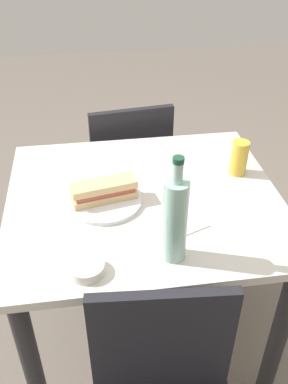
{
  "coord_description": "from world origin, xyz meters",
  "views": [
    {
      "loc": [
        -0.17,
        -1.18,
        1.63
      ],
      "look_at": [
        0.0,
        0.0,
        0.77
      ],
      "focal_mm": 39.91,
      "sensor_mm": 36.0,
      "label": 1
    }
  ],
  "objects_px": {
    "beer_glass": "(239,158)",
    "water_bottle": "(175,219)",
    "olive_bowl": "(86,268)",
    "chair_far": "(128,168)",
    "plate_near": "(105,201)",
    "knife_near": "(97,190)",
    "dining_table": "(144,225)",
    "baguette_sandwich_near": "(104,191)"
  },
  "relations": [
    {
      "from": "water_bottle",
      "to": "beer_glass",
      "type": "xyz_separation_m",
      "value": [
        0.33,
        0.4,
        -0.07
      ]
    },
    {
      "from": "plate_near",
      "to": "knife_near",
      "type": "xyz_separation_m",
      "value": [
        -0.02,
        0.05,
        0.01
      ]
    },
    {
      "from": "knife_near",
      "to": "beer_glass",
      "type": "height_order",
      "value": "beer_glass"
    },
    {
      "from": "beer_glass",
      "to": "water_bottle",
      "type": "bearing_deg",
      "value": -129.19
    },
    {
      "from": "dining_table",
      "to": "olive_bowl",
      "type": "xyz_separation_m",
      "value": [
        -0.21,
        -0.33,
        0.14
      ]
    },
    {
      "from": "chair_far",
      "to": "beer_glass",
      "type": "bearing_deg",
      "value": -55.15
    },
    {
      "from": "olive_bowl",
      "to": "plate_near",
      "type": "bearing_deg",
      "value": 77.03
    },
    {
      "from": "chair_far",
      "to": "knife_near",
      "type": "height_order",
      "value": "chair_far"
    },
    {
      "from": "dining_table",
      "to": "chair_far",
      "type": "xyz_separation_m",
      "value": [
        0.01,
        0.61,
        -0.14
      ]
    },
    {
      "from": "knife_near",
      "to": "olive_bowl",
      "type": "distance_m",
      "value": 0.37
    },
    {
      "from": "plate_near",
      "to": "baguette_sandwich_near",
      "type": "xyz_separation_m",
      "value": [
        0.0,
        0.0,
        0.04
      ]
    },
    {
      "from": "knife_near",
      "to": "water_bottle",
      "type": "distance_m",
      "value": 0.41
    },
    {
      "from": "plate_near",
      "to": "knife_near",
      "type": "height_order",
      "value": "knife_near"
    },
    {
      "from": "dining_table",
      "to": "water_bottle",
      "type": "height_order",
      "value": "water_bottle"
    },
    {
      "from": "chair_far",
      "to": "olive_bowl",
      "type": "height_order",
      "value": "chair_far"
    },
    {
      "from": "baguette_sandwich_near",
      "to": "water_bottle",
      "type": "height_order",
      "value": "water_bottle"
    },
    {
      "from": "knife_near",
      "to": "olive_bowl",
      "type": "relative_size",
      "value": 1.62
    },
    {
      "from": "chair_far",
      "to": "water_bottle",
      "type": "bearing_deg",
      "value": -87.96
    },
    {
      "from": "chair_far",
      "to": "baguette_sandwich_near",
      "type": "bearing_deg",
      "value": -103.12
    },
    {
      "from": "beer_glass",
      "to": "olive_bowl",
      "type": "xyz_separation_m",
      "value": [
        -0.58,
        -0.43,
        -0.05
      ]
    },
    {
      "from": "olive_bowl",
      "to": "beer_glass",
      "type": "bearing_deg",
      "value": 36.59
    },
    {
      "from": "plate_near",
      "to": "beer_glass",
      "type": "bearing_deg",
      "value": 12.62
    },
    {
      "from": "dining_table",
      "to": "baguette_sandwich_near",
      "type": "relative_size",
      "value": 4.16
    },
    {
      "from": "chair_far",
      "to": "knife_near",
      "type": "bearing_deg",
      "value": -106.19
    },
    {
      "from": "water_bottle",
      "to": "olive_bowl",
      "type": "distance_m",
      "value": 0.28
    },
    {
      "from": "dining_table",
      "to": "knife_near",
      "type": "bearing_deg",
      "value": 166.57
    },
    {
      "from": "plate_near",
      "to": "knife_near",
      "type": "relative_size",
      "value": 1.54
    },
    {
      "from": "baguette_sandwich_near",
      "to": "knife_near",
      "type": "xyz_separation_m",
      "value": [
        -0.02,
        0.05,
        -0.03
      ]
    },
    {
      "from": "dining_table",
      "to": "olive_bowl",
      "type": "bearing_deg",
      "value": -122.49
    },
    {
      "from": "chair_far",
      "to": "plate_near",
      "type": "bearing_deg",
      "value": -103.12
    },
    {
      "from": "knife_near",
      "to": "plate_near",
      "type": "bearing_deg",
      "value": -67.42
    },
    {
      "from": "olive_bowl",
      "to": "water_bottle",
      "type": "bearing_deg",
      "value": 6.55
    },
    {
      "from": "plate_near",
      "to": "olive_bowl",
      "type": "relative_size",
      "value": 2.49
    },
    {
      "from": "water_bottle",
      "to": "olive_bowl",
      "type": "height_order",
      "value": "water_bottle"
    },
    {
      "from": "water_bottle",
      "to": "olive_bowl",
      "type": "bearing_deg",
      "value": -173.45
    },
    {
      "from": "dining_table",
      "to": "plate_near",
      "type": "distance_m",
      "value": 0.19
    },
    {
      "from": "knife_near",
      "to": "water_bottle",
      "type": "bearing_deg",
      "value": -59.36
    },
    {
      "from": "baguette_sandwich_near",
      "to": "water_bottle",
      "type": "bearing_deg",
      "value": -58.05
    },
    {
      "from": "chair_far",
      "to": "olive_bowl",
      "type": "relative_size",
      "value": 8.28
    },
    {
      "from": "plate_near",
      "to": "chair_far",
      "type": "bearing_deg",
      "value": 76.88
    },
    {
      "from": "plate_near",
      "to": "olive_bowl",
      "type": "xyz_separation_m",
      "value": [
        -0.07,
        -0.32,
        0.01
      ]
    },
    {
      "from": "beer_glass",
      "to": "olive_bowl",
      "type": "distance_m",
      "value": 0.72
    }
  ]
}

